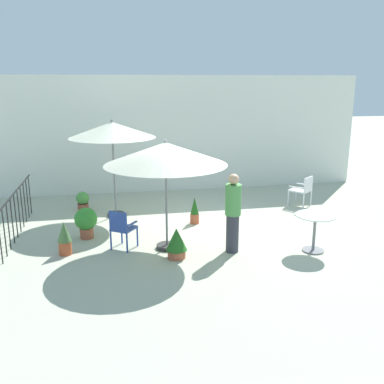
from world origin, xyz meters
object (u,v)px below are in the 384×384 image
Objects in this scene: patio_chair_0 at (122,227)px; potted_plant_1 at (176,242)px; potted_plant_4 at (65,238)px; patio_chair_1 at (303,189)px; patio_umbrella_0 at (166,154)px; standing_person at (233,212)px; patio_umbrella_1 at (112,131)px; potted_plant_0 at (83,200)px; potted_plant_3 at (86,221)px; potted_plant_2 at (195,211)px; cafe_table_0 at (315,226)px.

potted_plant_1 is (1.03, -0.65, -0.17)m from patio_chair_0.
potted_plant_4 is (-2.17, 0.61, 0.03)m from potted_plant_1.
patio_chair_1 is (5.04, 2.25, 0.01)m from patio_chair_0.
standing_person is (1.28, -0.43, -1.15)m from patio_umbrella_0.
potted_plant_4 reaches higher than potted_plant_1.
patio_umbrella_0 is 2.91× the size of patio_chair_1.
standing_person is (3.33, -0.50, 0.48)m from potted_plant_4.
potted_plant_1 is (1.11, -2.98, -1.88)m from patio_umbrella_1.
potted_plant_1 is (-4.01, -2.90, -0.17)m from patio_chair_1.
patio_chair_1 is at bearing 24.03° from patio_chair_0.
potted_plant_0 is 2.29m from potted_plant_3.
potted_plant_2 is (1.88, -0.98, -1.88)m from patio_umbrella_1.
potted_plant_1 is at bearing -77.86° from patio_umbrella_0.
patio_umbrella_1 is at bearing 141.01° from cafe_table_0.
potted_plant_4 is at bearing 171.49° from standing_person.
potted_plant_3 reaches higher than potted_plant_4.
potted_plant_2 reaches higher than potted_plant_1.
standing_person reaches higher than cafe_table_0.
patio_umbrella_1 is at bearing -41.73° from potted_plant_0.
standing_person is at bearing 5.33° from potted_plant_1.
patio_umbrella_1 reaches higher than patio_chair_0.
potted_plant_0 is 0.79× the size of potted_plant_1.
patio_umbrella_1 is 5.07× the size of potted_plant_0.
patio_umbrella_1 is 3.18m from potted_plant_4.
potted_plant_0 is (-6.00, 0.85, -0.25)m from patio_chair_1.
patio_umbrella_0 is 1.77m from standing_person.
potted_plant_4 is (-2.05, 0.07, -1.63)m from patio_umbrella_0.
potted_plant_2 is 0.41× the size of standing_person.
patio_chair_0 is 1.74× the size of potted_plant_0.
potted_plant_3 is at bearing 150.70° from patio_umbrella_0.
cafe_table_0 is 1.15× the size of potted_plant_3.
cafe_table_0 reaches higher than potted_plant_0.
patio_chair_0 is at bearing 147.58° from potted_plant_1.
patio_chair_0 is at bearing -47.35° from potted_plant_3.
potted_plant_2 reaches higher than potted_plant_0.
standing_person is (-2.85, -2.79, 0.34)m from patio_chair_1.
potted_plant_1 is 0.38× the size of standing_person.
potted_plant_4 is at bearing 164.34° from potted_plant_1.
potted_plant_2 is at bearing -164.45° from patio_chair_1.
patio_chair_1 is at bearing -8.07° from potted_plant_0.
potted_plant_4 is at bearing -154.61° from potted_plant_2.
potted_plant_4 is (-0.38, -0.87, -0.04)m from potted_plant_3.
patio_chair_0 is 1.12m from potted_plant_3.
potted_plant_4 is at bearing -177.66° from patio_chair_0.
potted_plant_2 is (-2.04, 2.19, -0.23)m from cafe_table_0.
cafe_table_0 is at bearing -12.45° from patio_chair_0.
patio_chair_1 is (1.21, 3.10, -0.05)m from cafe_table_0.
standing_person is (2.28, -2.87, -1.37)m from patio_umbrella_1.
patio_chair_1 is at bearing -0.87° from patio_umbrella_1.
patio_umbrella_0 is at bearing -121.12° from potted_plant_2.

